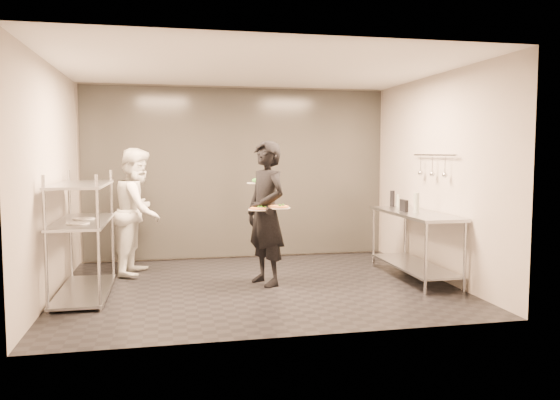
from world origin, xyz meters
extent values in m
cube|color=black|center=(0.00, 0.00, 0.00)|extent=(5.00, 4.00, 0.00)
cube|color=white|center=(0.00, 0.00, 2.80)|extent=(5.00, 4.00, 0.00)
cube|color=#B2A9A0|center=(0.00, 2.00, 1.40)|extent=(5.00, 0.00, 2.80)
cube|color=#B2A9A0|center=(0.00, -2.00, 1.40)|extent=(5.00, 0.00, 2.80)
cube|color=#B2A9A0|center=(-2.50, 0.00, 1.40)|extent=(0.00, 4.00, 2.80)
cube|color=#B2A9A0|center=(2.50, 0.00, 1.40)|extent=(0.00, 4.00, 2.80)
cube|color=white|center=(0.00, 1.97, 1.40)|extent=(4.90, 0.04, 2.74)
cylinder|color=#ACAEB3|center=(-2.42, -0.77, 0.75)|extent=(0.04, 0.04, 1.50)
cylinder|color=#ACAEB3|center=(-2.42, 0.77, 0.75)|extent=(0.04, 0.04, 1.50)
cylinder|color=#ACAEB3|center=(-1.88, -0.77, 0.75)|extent=(0.04, 0.04, 1.50)
cylinder|color=#ACAEB3|center=(-1.88, 0.77, 0.75)|extent=(0.04, 0.04, 1.50)
cube|color=#9EA1A7|center=(-2.15, 0.00, 0.05)|extent=(0.60, 1.60, 0.03)
cube|color=#9EA1A7|center=(-2.15, 0.00, 0.90)|extent=(0.60, 1.60, 0.03)
cube|color=#9EA1A7|center=(-2.15, 0.00, 1.35)|extent=(0.60, 1.60, 0.03)
cylinder|color=silver|center=(-2.15, -0.35, 0.93)|extent=(0.26, 0.26, 0.01)
cylinder|color=silver|center=(-2.15, 0.10, 0.93)|extent=(0.26, 0.26, 0.01)
cylinder|color=#ACAEB3|center=(1.92, -0.86, 0.45)|extent=(0.04, 0.04, 0.90)
cylinder|color=#ACAEB3|center=(1.92, 0.86, 0.45)|extent=(0.04, 0.04, 0.90)
cylinder|color=#ACAEB3|center=(2.44, -0.86, 0.45)|extent=(0.04, 0.04, 0.90)
cylinder|color=#ACAEB3|center=(2.44, 0.86, 0.45)|extent=(0.04, 0.04, 0.90)
cube|color=#9EA1A7|center=(2.18, 0.00, 0.18)|extent=(0.57, 1.71, 0.03)
cube|color=#9EA1A7|center=(2.18, 0.00, 0.90)|extent=(0.60, 1.80, 0.04)
cylinder|color=#ACAEB3|center=(2.44, 0.00, 1.70)|extent=(0.02, 1.20, 0.02)
cylinder|color=#ACAEB3|center=(2.42, -0.35, 1.57)|extent=(0.01, 0.01, 0.22)
sphere|color=#ACAEB3|center=(2.42, -0.35, 1.44)|extent=(0.07, 0.07, 0.07)
cylinder|color=#ACAEB3|center=(2.42, 0.00, 1.57)|extent=(0.01, 0.01, 0.22)
sphere|color=#ACAEB3|center=(2.42, 0.00, 1.44)|extent=(0.07, 0.07, 0.07)
cylinder|color=#ACAEB3|center=(2.42, 0.35, 1.57)|extent=(0.01, 0.01, 0.22)
sphere|color=#ACAEB3|center=(2.42, 0.35, 1.44)|extent=(0.07, 0.07, 0.07)
imported|color=black|center=(0.12, 0.08, 0.94)|extent=(0.70, 0.81, 1.88)
imported|color=white|center=(-1.55, 1.10, 0.90)|extent=(0.86, 1.00, 1.80)
cylinder|color=silver|center=(0.01, -0.10, 1.01)|extent=(0.29, 0.29, 0.01)
cylinder|color=#B57041|center=(0.01, -0.10, 1.02)|extent=(0.26, 0.26, 0.02)
cylinder|color=#BA5118|center=(0.01, -0.10, 1.03)|extent=(0.23, 0.23, 0.01)
sphere|color=#235D15|center=(0.01, -0.10, 1.04)|extent=(0.04, 0.04, 0.04)
cylinder|color=silver|center=(0.24, -0.12, 1.03)|extent=(0.30, 0.30, 0.01)
cylinder|color=#B57041|center=(0.24, -0.12, 1.04)|extent=(0.26, 0.26, 0.02)
cylinder|color=#BA5118|center=(0.24, -0.12, 1.05)|extent=(0.23, 0.23, 0.01)
sphere|color=#235D15|center=(0.24, -0.12, 1.06)|extent=(0.04, 0.04, 0.04)
cylinder|color=silver|center=(0.05, 0.42, 1.32)|extent=(0.25, 0.25, 0.01)
ellipsoid|color=#1C691A|center=(0.05, 0.42, 1.35)|extent=(0.13, 0.13, 0.07)
cube|color=black|center=(2.06, 0.10, 1.00)|extent=(0.07, 0.23, 0.17)
cylinder|color=#909E91|center=(2.17, -0.04, 1.05)|extent=(0.08, 0.08, 0.27)
cylinder|color=#909E91|center=(2.28, 0.80, 1.01)|extent=(0.06, 0.06, 0.19)
cylinder|color=black|center=(2.19, 0.80, 1.04)|extent=(0.07, 0.07, 0.24)
camera|label=1|loc=(-1.14, -6.89, 1.73)|focal=35.00mm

